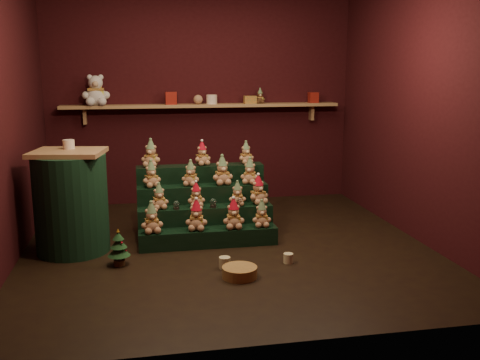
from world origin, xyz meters
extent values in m
plane|color=black|center=(0.00, 0.00, 0.00)|extent=(4.00, 4.00, 0.00)
cube|color=black|center=(0.00, 2.05, 1.40)|extent=(4.00, 0.10, 2.80)
cube|color=black|center=(0.00, -2.05, 1.40)|extent=(4.00, 0.10, 2.80)
cube|color=black|center=(-2.05, 0.00, 1.40)|extent=(0.10, 4.00, 2.80)
cube|color=black|center=(2.05, 0.00, 1.40)|extent=(0.10, 4.00, 2.80)
cube|color=#A47952|center=(0.00, 1.87, 1.30)|extent=(3.60, 0.26, 0.04)
cube|color=#A47952|center=(-1.50, 1.94, 1.18)|extent=(0.04, 0.12, 0.20)
cube|color=#A47952|center=(1.50, 1.94, 1.18)|extent=(0.04, 0.12, 0.20)
cube|color=black|center=(-0.18, 0.05, 0.09)|extent=(1.40, 0.22, 0.18)
cube|color=black|center=(-0.18, 0.27, 0.18)|extent=(1.40, 0.22, 0.36)
cube|color=black|center=(-0.18, 0.49, 0.27)|extent=(1.40, 0.22, 0.54)
cube|color=black|center=(-0.18, 0.71, 0.36)|extent=(1.40, 0.22, 0.72)
cylinder|color=black|center=(-0.49, 0.21, 0.37)|extent=(0.06, 0.06, 0.02)
sphere|color=silver|center=(-0.49, 0.21, 0.42)|extent=(0.07, 0.07, 0.07)
cylinder|color=black|center=(-0.11, 0.21, 0.37)|extent=(0.07, 0.07, 0.03)
sphere|color=silver|center=(-0.11, 0.21, 0.42)|extent=(0.07, 0.07, 0.07)
cylinder|color=black|center=(0.17, 0.21, 0.37)|extent=(0.07, 0.07, 0.03)
sphere|color=silver|center=(0.17, 0.21, 0.42)|extent=(0.07, 0.07, 0.07)
cube|color=#A47952|center=(-1.51, 0.15, 0.98)|extent=(0.74, 0.65, 0.04)
cylinder|color=black|center=(-1.51, 0.15, 0.48)|extent=(0.70, 0.70, 0.96)
cylinder|color=beige|center=(-1.51, 0.25, 1.05)|extent=(0.11, 0.11, 0.09)
cylinder|color=#432F17|center=(-1.06, -0.33, 0.03)|extent=(0.10, 0.10, 0.05)
cone|color=#14391C|center=(-1.06, -0.33, 0.14)|extent=(0.20, 0.20, 0.10)
cone|color=#14391C|center=(-1.06, -0.33, 0.21)|extent=(0.15, 0.15, 0.09)
cone|color=#14391C|center=(-1.06, -0.33, 0.28)|extent=(0.10, 0.10, 0.07)
cone|color=gold|center=(-1.06, -0.33, 0.33)|extent=(0.03, 0.03, 0.03)
cylinder|color=beige|center=(-0.12, -0.59, 0.05)|extent=(0.10, 0.10, 0.10)
cylinder|color=beige|center=(0.48, -0.57, 0.05)|extent=(0.09, 0.09, 0.09)
cylinder|color=#9F7B40|center=(-0.03, -0.83, 0.05)|extent=(0.39, 0.39, 0.10)
cube|color=maroon|center=(-0.42, 1.85, 1.40)|extent=(0.14, 0.14, 0.16)
cylinder|color=beige|center=(0.11, 1.85, 1.38)|extent=(0.14, 0.14, 0.12)
cube|color=maroon|center=(1.49, 1.85, 1.39)|extent=(0.12, 0.12, 0.14)
sphere|color=tan|center=(-0.07, 1.85, 1.38)|extent=(0.12, 0.12, 0.12)
cube|color=orange|center=(0.62, 1.85, 1.37)|extent=(0.16, 0.10, 0.10)
camera|label=1|loc=(-0.84, -5.10, 1.76)|focal=40.00mm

